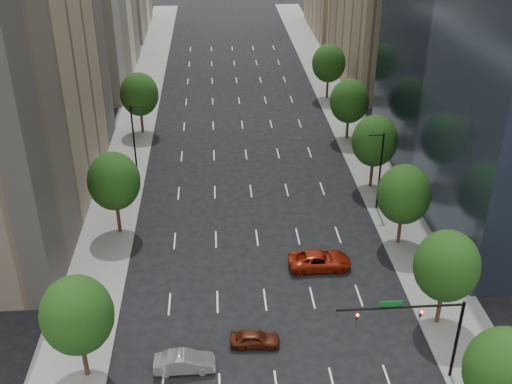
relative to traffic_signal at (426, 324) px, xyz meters
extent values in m
cube|color=slate|center=(-26.03, 30.00, -5.10)|extent=(6.00, 200.00, 0.15)
cube|color=slate|center=(4.97, 30.00, -5.10)|extent=(6.00, 200.00, 0.15)
ellipsoid|color=#14350E|center=(3.47, -5.00, 0.23)|extent=(5.20, 5.20, 5.98)
cylinder|color=#382316|center=(3.47, 6.00, -3.17)|extent=(0.36, 0.36, 4.00)
ellipsoid|color=#14350E|center=(3.47, 6.00, 0.59)|extent=(5.20, 5.20, 5.98)
cylinder|color=#382316|center=(3.47, 18.00, -3.22)|extent=(0.36, 0.36, 3.90)
ellipsoid|color=#14350E|center=(3.47, 18.00, 0.44)|extent=(5.20, 5.20, 5.98)
cylinder|color=#382316|center=(3.47, 30.00, -3.12)|extent=(0.36, 0.36, 4.10)
ellipsoid|color=#14350E|center=(3.47, 30.00, 0.73)|extent=(5.20, 5.20, 5.98)
cylinder|color=#382316|center=(3.47, 44.00, -3.27)|extent=(0.36, 0.36, 3.80)
ellipsoid|color=#14350E|center=(3.47, 44.00, 0.30)|extent=(5.20, 5.20, 5.98)
cylinder|color=#382316|center=(3.47, 60.00, -3.17)|extent=(0.36, 0.36, 4.00)
ellipsoid|color=#14350E|center=(3.47, 60.00, 0.59)|extent=(5.20, 5.20, 5.98)
cylinder|color=#382316|center=(-24.53, 2.00, -3.17)|extent=(0.36, 0.36, 4.00)
ellipsoid|color=#14350E|center=(-24.53, 2.00, 0.59)|extent=(5.20, 5.20, 5.98)
cylinder|color=#382316|center=(-24.53, 22.00, -3.10)|extent=(0.36, 0.36, 4.15)
ellipsoid|color=#14350E|center=(-24.53, 22.00, 0.80)|extent=(5.20, 5.20, 5.98)
cylinder|color=#382316|center=(-24.53, 48.00, -3.20)|extent=(0.36, 0.36, 3.95)
ellipsoid|color=#14350E|center=(-24.53, 48.00, 0.52)|extent=(5.20, 5.20, 5.98)
cylinder|color=black|center=(2.97, 25.00, -0.67)|extent=(0.20, 0.20, 9.00)
cylinder|color=black|center=(2.17, 25.00, 3.63)|extent=(1.60, 0.14, 0.14)
cylinder|color=black|center=(-24.03, 35.00, -0.67)|extent=(0.20, 0.20, 9.00)
cylinder|color=black|center=(-23.23, 35.00, 3.63)|extent=(1.60, 0.14, 0.14)
cylinder|color=black|center=(2.47, 0.00, -1.67)|extent=(0.24, 0.24, 7.00)
cylinder|color=black|center=(-2.03, 0.00, 1.63)|extent=(9.00, 0.18, 0.18)
imported|color=black|center=(-0.53, 0.00, 1.08)|extent=(0.18, 0.22, 1.10)
imported|color=black|center=(-5.03, 0.00, 1.08)|extent=(0.18, 0.22, 1.10)
sphere|color=#FF0C07|center=(-0.53, -0.18, 1.28)|extent=(0.20, 0.20, 0.20)
sphere|color=#FF0C07|center=(-5.03, -0.18, 1.28)|extent=(0.20, 0.20, 0.20)
cube|color=#0C591E|center=(-2.73, 0.00, 1.98)|extent=(1.60, 0.06, 0.45)
imported|color=#48190C|center=(-11.80, 4.37, -4.50)|extent=(4.05, 1.85, 1.35)
imported|color=gray|center=(-17.27, 2.08, -4.41)|extent=(4.64, 1.68, 1.52)
imported|color=maroon|center=(-5.03, 14.46, -4.35)|extent=(5.93, 2.77, 1.64)
camera|label=1|loc=(-14.33, -33.01, 29.16)|focal=43.60mm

